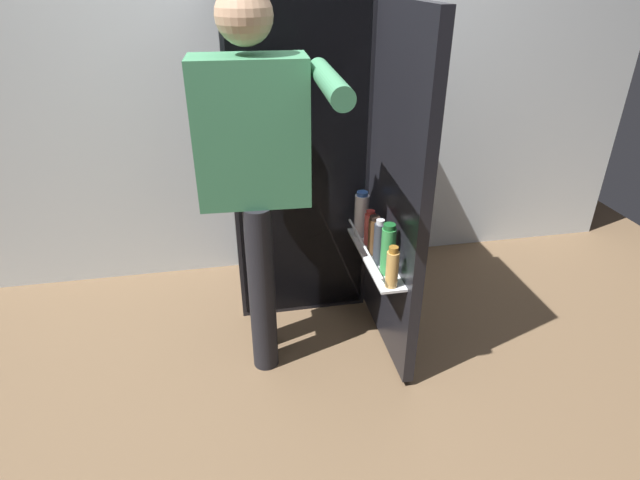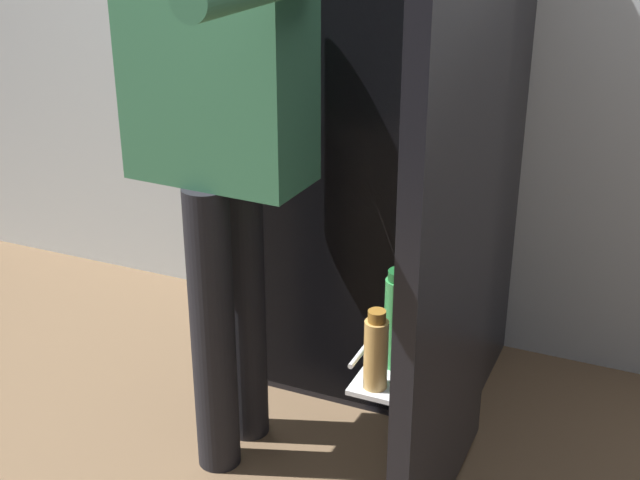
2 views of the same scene
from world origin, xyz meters
TOP-DOWN VIEW (x-y plane):
  - ground_plane at (0.00, 0.00)m, footprint 5.27×5.27m
  - refrigerator at (0.03, 0.47)m, footprint 0.74×1.25m
  - person at (-0.24, -0.07)m, footprint 0.55×0.78m

SIDE VIEW (x-z plane):
  - ground_plane at x=0.00m, z-range 0.00..0.00m
  - refrigerator at x=0.03m, z-range 0.00..1.64m
  - person at x=-0.24m, z-range 0.17..1.83m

